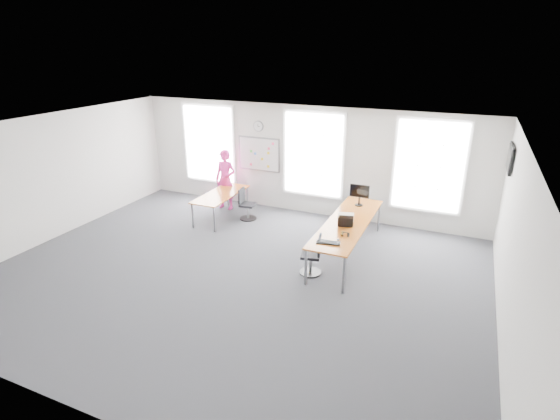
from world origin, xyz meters
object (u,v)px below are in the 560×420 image
at_px(keyboard, 328,243).
at_px(monitor, 360,193).
at_px(desk_right, 348,224).
at_px(desk_left, 221,196).
at_px(chair_right, 313,257).
at_px(person, 226,180).
at_px(chair_left, 246,206).
at_px(headphones, 345,234).

height_order(keyboard, monitor, monitor).
relative_size(desk_right, monitor, 6.34).
height_order(desk_right, desk_left, desk_right).
bearing_deg(monitor, chair_right, -99.95).
bearing_deg(monitor, desk_right, -88.70).
bearing_deg(monitor, desk_left, -175.75).
bearing_deg(person, keyboard, -33.99).
height_order(chair_left, keyboard, chair_left).
xyz_separation_m(person, keyboard, (3.97, -2.79, -0.04)).
bearing_deg(headphones, chair_right, -139.25).
relative_size(desk_right, chair_right, 3.91).
bearing_deg(person, headphones, -28.10).
relative_size(person, headphones, 10.39).
xyz_separation_m(desk_left, person, (-0.28, 0.74, 0.22)).
xyz_separation_m(headphones, monitor, (-0.19, 1.90, 0.27)).
xyz_separation_m(desk_left, keyboard, (3.69, -2.05, 0.18)).
distance_m(chair_left, keyboard, 3.83).
relative_size(desk_left, headphones, 11.66).
xyz_separation_m(desk_right, desk_left, (-3.75, 0.81, -0.12)).
distance_m(desk_right, keyboard, 1.25).
xyz_separation_m(chair_right, monitor, (0.38, 2.23, 0.76)).
bearing_deg(keyboard, headphones, 50.94).
bearing_deg(monitor, keyboard, -91.04).
bearing_deg(keyboard, desk_left, 137.36).
distance_m(chair_right, keyboard, 0.58).
bearing_deg(chair_left, headphones, -124.00).
bearing_deg(chair_right, desk_right, 146.70).
relative_size(keyboard, headphones, 2.86).
xyz_separation_m(desk_right, chair_right, (-0.41, -1.12, -0.39)).
bearing_deg(headphones, chair_left, 161.49).
distance_m(person, keyboard, 4.85).
relative_size(chair_left, keyboard, 1.81).
bearing_deg(chair_left, monitor, -93.34).
distance_m(chair_right, person, 4.52).
relative_size(desk_right, headphones, 20.18).
height_order(chair_right, headphones, headphones).
bearing_deg(person, chair_right, -35.24).
distance_m(desk_right, person, 4.31).
bearing_deg(keyboard, person, 131.34).
xyz_separation_m(chair_right, person, (-3.62, 2.66, 0.49)).
height_order(desk_right, monitor, monitor).
bearing_deg(desk_right, headphones, -79.03).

